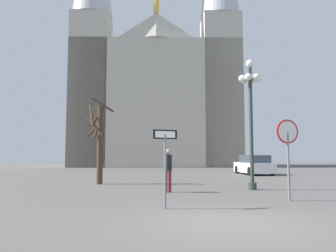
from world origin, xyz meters
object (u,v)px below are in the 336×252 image
Objects in this scene: stop_sign at (288,143)px; one_way_arrow_sign at (165,157)px; cathedral at (157,79)px; pedestrian_walking at (168,166)px; bare_tree at (99,140)px; parked_car_near_white at (254,165)px; street_lamp at (251,103)px.

one_way_arrow_sign is (-4.19, -1.34, -0.44)m from stop_sign.
pedestrian_walking is (-0.56, -30.43, -10.70)m from cathedral.
bare_tree reaches higher than pedestrian_walking.
one_way_arrow_sign reaches higher than parked_car_near_white.
one_way_arrow_sign reaches higher than pedestrian_walking.
cathedral is 8.77× the size of bare_tree.
bare_tree is 13.30m from parked_car_near_white.
street_lamp is at bearing 10.86° from pedestrian_walking.
cathedral is 14.42× the size of stop_sign.
pedestrian_walking is (3.32, -3.96, -1.20)m from bare_tree.
pedestrian_walking is (-3.72, -0.71, -2.75)m from street_lamp.
pedestrian_walking is at bearing 144.72° from stop_sign.
pedestrian_walking is at bearing 84.88° from one_way_arrow_sign.
street_lamp reaches higher than one_way_arrow_sign.
pedestrian_walking is at bearing -169.14° from street_lamp.
bare_tree is (-2.96, 8.01, 0.80)m from one_way_arrow_sign.
parked_car_near_white is at bearing 57.22° from pedestrian_walking.
cathedral reaches higher than stop_sign.
bare_tree is at bearing -144.75° from parked_car_near_white.
pedestrian_walking is (-3.83, 2.71, -0.84)m from stop_sign.
bare_tree is at bearing 129.98° from pedestrian_walking.
stop_sign is 1.55× the size of pedestrian_walking.
one_way_arrow_sign is at bearing -95.12° from pedestrian_walking.
street_lamp is 7.91m from bare_tree.
stop_sign is at bearing -104.25° from parked_car_near_white.
parked_car_near_white is at bearing 75.75° from stop_sign.
stop_sign reaches higher than one_way_arrow_sign.
parked_car_near_white is (3.74, 10.87, -3.11)m from street_lamp.
street_lamp is 4.68m from pedestrian_walking.
pedestrian_walking is (0.36, 4.05, -0.40)m from one_way_arrow_sign.
cathedral is at bearing 95.64° from stop_sign.
stop_sign is 4.77m from pedestrian_walking.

